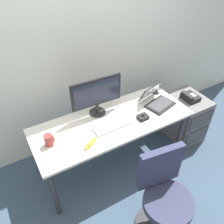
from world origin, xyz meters
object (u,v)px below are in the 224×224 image
(file_cabinet, at_px, (184,117))
(banana, at_px, (90,143))
(desk_phone, at_px, (190,97))
(monitor_main, at_px, (97,94))
(office_chair, at_px, (164,199))
(coffee_mug, at_px, (49,140))
(laptop, at_px, (157,100))
(keyboard, at_px, (113,125))
(cell_phone, at_px, (154,91))
(trackball_mouse, at_px, (143,117))

(file_cabinet, bearing_deg, banana, -173.12)
(desk_phone, relative_size, monitor_main, 0.36)
(desk_phone, bearing_deg, office_chair, -142.06)
(file_cabinet, height_order, coffee_mug, coffee_mug)
(file_cabinet, xyz_separation_m, laptop, (-0.51, 0.03, 0.45))
(laptop, bearing_deg, file_cabinet, -3.25)
(desk_phone, bearing_deg, file_cabinet, 63.22)
(monitor_main, relative_size, laptop, 1.43)
(office_chair, bearing_deg, coffee_mug, 129.87)
(office_chair, bearing_deg, monitor_main, 95.96)
(monitor_main, distance_m, coffee_mug, 0.66)
(file_cabinet, height_order, desk_phone, desk_phone)
(file_cabinet, relative_size, office_chair, 0.67)
(banana, bearing_deg, keyboard, 20.62)
(office_chair, distance_m, cell_phone, 1.31)
(file_cabinet, distance_m, cell_phone, 0.60)
(file_cabinet, relative_size, monitor_main, 1.12)
(keyboard, distance_m, coffee_mug, 0.64)
(trackball_mouse, xyz_separation_m, cell_phone, (0.43, 0.35, -0.02))
(trackball_mouse, bearing_deg, cell_phone, 39.33)
(file_cabinet, distance_m, monitor_main, 1.35)
(file_cabinet, height_order, trackball_mouse, trackball_mouse)
(file_cabinet, relative_size, desk_phone, 3.07)
(laptop, distance_m, trackball_mouse, 0.32)
(desk_phone, distance_m, monitor_main, 1.22)
(file_cabinet, distance_m, laptop, 0.68)
(office_chair, distance_m, laptop, 1.09)
(monitor_main, xyz_separation_m, keyboard, (0.04, -0.27, -0.23))
(desk_phone, xyz_separation_m, cell_phone, (-0.37, 0.25, 0.06))
(file_cabinet, bearing_deg, keyboard, -177.05)
(monitor_main, bearing_deg, coffee_mug, -161.48)
(monitor_main, bearing_deg, desk_phone, -11.15)
(file_cabinet, bearing_deg, coffee_mug, 179.62)
(monitor_main, bearing_deg, office_chair, -84.04)
(office_chair, relative_size, trackball_mouse, 8.35)
(desk_phone, height_order, banana, banana)
(monitor_main, distance_m, keyboard, 0.36)
(coffee_mug, relative_size, banana, 0.62)
(keyboard, bearing_deg, coffee_mug, 173.69)
(file_cabinet, xyz_separation_m, desk_phone, (-0.01, -0.02, 0.34))
(monitor_main, height_order, keyboard, monitor_main)
(trackball_mouse, bearing_deg, monitor_main, 138.88)
(keyboard, distance_m, banana, 0.33)
(file_cabinet, bearing_deg, cell_phone, 147.67)
(desk_phone, relative_size, laptop, 0.52)
(laptop, relative_size, trackball_mouse, 3.51)
(keyboard, height_order, coffee_mug, coffee_mug)
(banana, bearing_deg, trackball_mouse, 5.50)
(monitor_main, relative_size, cell_phone, 3.88)
(banana, bearing_deg, monitor_main, 55.03)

